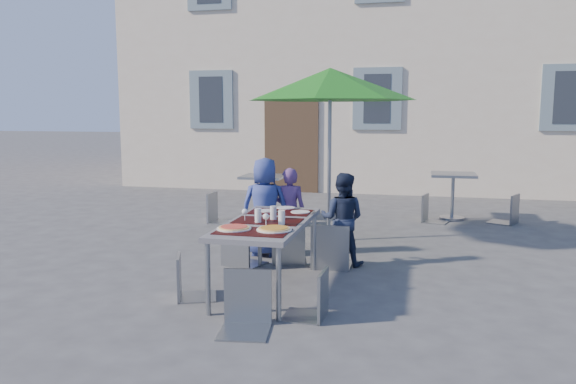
% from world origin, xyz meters
% --- Properties ---
extents(ground, '(90.00, 90.00, 0.00)m').
position_xyz_m(ground, '(0.00, 0.00, 0.00)').
color(ground, '#424345').
rests_on(ground, ground).
extents(building, '(13.60, 8.20, 11.10)m').
position_xyz_m(building, '(-0.00, 11.50, 4.85)').
color(building, beige).
rests_on(building, ground).
extents(dining_table, '(0.80, 1.85, 0.76)m').
position_xyz_m(dining_table, '(-0.55, 0.08, 0.70)').
color(dining_table, '#49484E').
rests_on(dining_table, ground).
extents(pizza_near_left, '(0.34, 0.34, 0.03)m').
position_xyz_m(pizza_near_left, '(-0.75, -0.42, 0.77)').
color(pizza_near_left, white).
rests_on(pizza_near_left, dining_table).
extents(pizza_near_right, '(0.35, 0.35, 0.03)m').
position_xyz_m(pizza_near_right, '(-0.36, -0.38, 0.77)').
color(pizza_near_right, white).
rests_on(pizza_near_right, dining_table).
extents(glassware, '(0.50, 0.42, 0.15)m').
position_xyz_m(glassware, '(-0.52, -0.01, 0.83)').
color(glassware, silver).
rests_on(glassware, dining_table).
extents(place_settings, '(0.66, 0.47, 0.01)m').
position_xyz_m(place_settings, '(-0.52, 0.72, 0.76)').
color(place_settings, white).
rests_on(place_settings, dining_table).
extents(child_0, '(0.68, 0.49, 1.31)m').
position_xyz_m(child_0, '(-0.98, 1.50, 0.65)').
color(child_0, '#33428E').
rests_on(child_0, ground).
extents(child_1, '(0.45, 0.32, 1.17)m').
position_xyz_m(child_1, '(-0.66, 1.59, 0.59)').
color(child_1, '#613C7B').
rests_on(child_1, ground).
extents(child_2, '(0.59, 0.37, 1.15)m').
position_xyz_m(child_2, '(0.08, 1.28, 0.58)').
color(child_2, '#1C243D').
rests_on(child_2, ground).
extents(chair_0, '(0.55, 0.55, 0.97)m').
position_xyz_m(chair_0, '(-1.13, 0.89, 0.57)').
color(chair_0, gray).
rests_on(chair_0, ground).
extents(chair_1, '(0.50, 0.50, 0.93)m').
position_xyz_m(chair_1, '(-0.58, 1.15, 0.55)').
color(chair_1, gray).
rests_on(chair_1, ground).
extents(chair_2, '(0.47, 0.48, 1.05)m').
position_xyz_m(chair_2, '(-0.02, 1.07, 0.62)').
color(chair_2, gray).
rests_on(chair_2, ground).
extents(chair_3, '(0.49, 0.49, 0.86)m').
position_xyz_m(chair_3, '(-1.27, -0.37, 0.50)').
color(chair_3, gray).
rests_on(chair_3, ground).
extents(chair_4, '(0.40, 0.39, 0.86)m').
position_xyz_m(chair_4, '(0.08, -0.63, 0.50)').
color(chair_4, gray).
rests_on(chair_4, ground).
extents(chair_5, '(0.49, 0.49, 0.97)m').
position_xyz_m(chair_5, '(-0.45, -1.02, 0.57)').
color(chair_5, gray).
rests_on(chair_5, ground).
extents(patio_umbrella, '(2.44, 2.44, 2.52)m').
position_xyz_m(patio_umbrella, '(-0.29, 2.53, 2.27)').
color(patio_umbrella, '#9C9EA3').
rests_on(patio_umbrella, ground).
extents(cafe_table_0, '(0.73, 0.73, 0.79)m').
position_xyz_m(cafe_table_0, '(-1.69, 3.95, 0.55)').
color(cafe_table_0, '#9C9EA3').
rests_on(cafe_table_0, ground).
extents(bg_chair_l_0, '(0.45, 0.45, 0.98)m').
position_xyz_m(bg_chair_l_0, '(-2.39, 3.49, 0.57)').
color(bg_chair_l_0, '#91969C').
rests_on(bg_chair_l_0, ground).
extents(bg_chair_r_0, '(0.43, 0.43, 0.87)m').
position_xyz_m(bg_chair_r_0, '(-1.24, 3.50, 0.51)').
color(bg_chair_r_0, gray).
rests_on(bg_chair_r_0, ground).
extents(cafe_table_1, '(0.77, 0.77, 0.82)m').
position_xyz_m(cafe_table_1, '(1.58, 4.71, 0.59)').
color(cafe_table_1, '#9C9EA3').
rests_on(cafe_table_1, ground).
extents(bg_chair_l_1, '(0.49, 0.49, 0.91)m').
position_xyz_m(bg_chair_l_1, '(1.20, 4.39, 0.53)').
color(bg_chair_l_1, gray).
rests_on(bg_chair_l_1, ground).
extents(bg_chair_r_1, '(0.57, 0.57, 0.97)m').
position_xyz_m(bg_chair_r_1, '(2.50, 4.53, 0.57)').
color(bg_chair_r_1, gray).
rests_on(bg_chair_r_1, ground).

